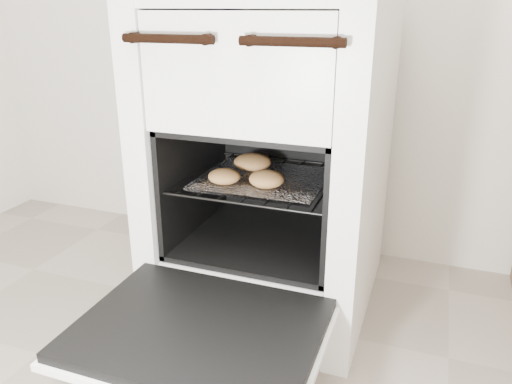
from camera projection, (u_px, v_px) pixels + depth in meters
stove at (273, 159)px, 1.41m from camera, size 0.58×0.65×0.90m
oven_door at (199, 332)px, 1.06m from camera, size 0.53×0.41×0.04m
oven_rack at (266, 179)px, 1.36m from camera, size 0.43×0.41×0.01m
foil_sheet at (263, 179)px, 1.34m from camera, size 0.33×0.29×0.01m
baked_rolls at (250, 170)px, 1.34m from camera, size 0.22×0.25×0.04m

